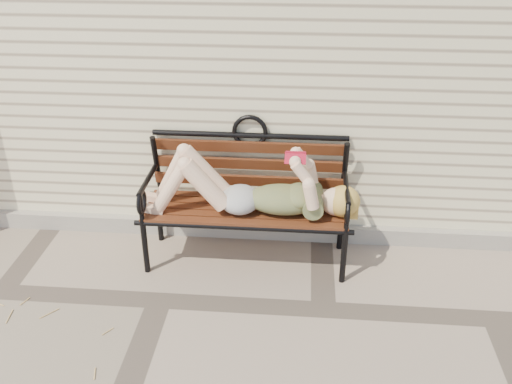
{
  "coord_description": "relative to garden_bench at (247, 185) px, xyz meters",
  "views": [
    {
      "loc": [
        1.03,
        -3.38,
        2.78
      ],
      "look_at": [
        0.7,
        0.52,
        0.7
      ],
      "focal_mm": 40.0,
      "sensor_mm": 36.0,
      "label": 1
    }
  ],
  "objects": [
    {
      "name": "reading_woman",
      "position": [
        0.01,
        -0.14,
        0.04
      ],
      "size": [
        1.7,
        0.39,
        0.54
      ],
      "color": "#0A364B",
      "rests_on": "ground"
    },
    {
      "name": "ground",
      "position": [
        -0.61,
        -0.72,
        -0.65
      ],
      "size": [
        80.0,
        80.0,
        0.0
      ],
      "primitive_type": "plane",
      "color": "gray",
      "rests_on": "ground"
    },
    {
      "name": "garden_bench",
      "position": [
        0.0,
        0.0,
        0.0
      ],
      "size": [
        1.8,
        0.72,
        1.17
      ],
      "color": "black",
      "rests_on": "ground"
    },
    {
      "name": "house_wall",
      "position": [
        -0.61,
        2.28,
        0.85
      ],
      "size": [
        8.0,
        4.0,
        3.0
      ],
      "primitive_type": "cube",
      "color": "beige",
      "rests_on": "ground"
    },
    {
      "name": "foundation_strip",
      "position": [
        -0.61,
        0.25,
        -0.58
      ],
      "size": [
        8.0,
        0.1,
        0.15
      ],
      "primitive_type": "cube",
      "color": "#A09991",
      "rests_on": "ground"
    }
  ]
}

